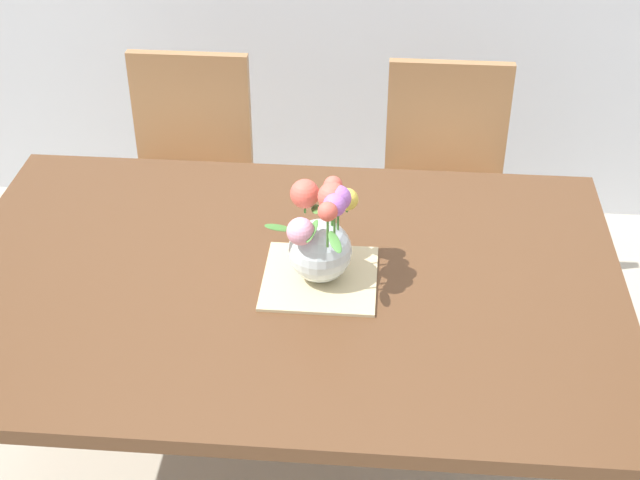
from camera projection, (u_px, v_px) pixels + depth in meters
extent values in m
plane|color=#B7AD99|center=(290.00, 474.00, 2.74)|extent=(12.00, 12.00, 0.00)
cube|color=brown|center=(284.00, 284.00, 2.34)|extent=(1.73, 1.15, 0.04)
cylinder|color=brown|center=(68.00, 270.00, 3.00)|extent=(0.07, 0.07, 0.70)
cylinder|color=brown|center=(550.00, 295.00, 2.90)|extent=(0.07, 0.07, 0.70)
cube|color=#9E7047|center=(186.00, 192.00, 3.20)|extent=(0.42, 0.42, 0.04)
cylinder|color=#9E7047|center=(232.00, 280.00, 3.17)|extent=(0.04, 0.04, 0.44)
cylinder|color=#9E7047|center=(130.00, 275.00, 3.20)|extent=(0.04, 0.04, 0.44)
cylinder|color=#9E7047|center=(247.00, 223.00, 3.47)|extent=(0.04, 0.04, 0.44)
cylinder|color=#9E7047|center=(154.00, 219.00, 3.49)|extent=(0.04, 0.04, 0.44)
cube|color=#9E7047|center=(191.00, 109.00, 3.23)|extent=(0.42, 0.04, 0.42)
cube|color=#9E7047|center=(444.00, 204.00, 3.14)|extent=(0.42, 0.42, 0.04)
cylinder|color=#9E7047|center=(493.00, 293.00, 3.11)|extent=(0.04, 0.04, 0.44)
cylinder|color=#9E7047|center=(388.00, 288.00, 3.14)|extent=(0.04, 0.04, 0.44)
cylinder|color=#9E7047|center=(486.00, 234.00, 3.41)|extent=(0.04, 0.04, 0.44)
cylinder|color=#9E7047|center=(390.00, 230.00, 3.43)|extent=(0.04, 0.04, 0.44)
cube|color=#9E7047|center=(448.00, 119.00, 3.17)|extent=(0.42, 0.04, 0.42)
cube|color=#CCB789|center=(320.00, 278.00, 2.32)|extent=(0.29, 0.29, 0.01)
sphere|color=silver|center=(320.00, 251.00, 2.27)|extent=(0.16, 0.16, 0.16)
sphere|color=#B266C6|center=(338.00, 198.00, 2.18)|extent=(0.06, 0.06, 0.06)
cylinder|color=#478438|center=(338.00, 215.00, 2.21)|extent=(0.01, 0.01, 0.10)
sphere|color=#B266C6|center=(335.00, 205.00, 2.15)|extent=(0.06, 0.06, 0.06)
cylinder|color=#478438|center=(334.00, 223.00, 2.18)|extent=(0.01, 0.01, 0.10)
sphere|color=#E55B4C|center=(305.00, 194.00, 2.28)|extent=(0.07, 0.07, 0.07)
cylinder|color=#478438|center=(305.00, 203.00, 2.29)|extent=(0.01, 0.01, 0.06)
sphere|color=#EA9EBC|center=(301.00, 231.00, 2.18)|extent=(0.07, 0.07, 0.07)
cylinder|color=#478438|center=(301.00, 237.00, 2.19)|extent=(0.01, 0.01, 0.03)
sphere|color=#E55B4C|center=(328.00, 211.00, 2.13)|extent=(0.05, 0.05, 0.05)
cylinder|color=#478438|center=(328.00, 229.00, 2.15)|extent=(0.01, 0.01, 0.10)
sphere|color=#EFD14C|center=(347.00, 199.00, 2.29)|extent=(0.06, 0.06, 0.06)
cylinder|color=#478438|center=(347.00, 206.00, 2.30)|extent=(0.01, 0.01, 0.04)
sphere|color=#E55B4C|center=(332.00, 197.00, 2.18)|extent=(0.07, 0.07, 0.07)
cylinder|color=#478438|center=(332.00, 214.00, 2.21)|extent=(0.01, 0.01, 0.10)
sphere|color=#E55B4C|center=(333.00, 186.00, 2.21)|extent=(0.05, 0.05, 0.05)
cylinder|color=#478438|center=(333.00, 204.00, 2.24)|extent=(0.01, 0.01, 0.11)
sphere|color=#E55B4C|center=(333.00, 193.00, 2.28)|extent=(0.05, 0.05, 0.05)
cylinder|color=#478438|center=(333.00, 202.00, 2.30)|extent=(0.01, 0.01, 0.06)
ellipsoid|color=#478438|center=(312.00, 231.00, 2.17)|extent=(0.04, 0.07, 0.04)
ellipsoid|color=#478438|center=(278.00, 228.00, 2.21)|extent=(0.07, 0.04, 0.03)
ellipsoid|color=#478438|center=(316.00, 209.00, 2.28)|extent=(0.04, 0.07, 0.03)
ellipsoid|color=#478438|center=(335.00, 242.00, 2.13)|extent=(0.05, 0.07, 0.03)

